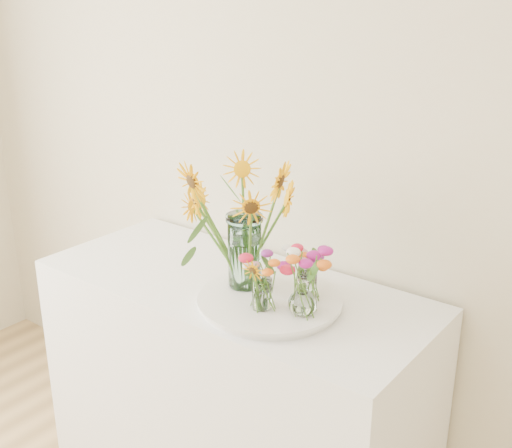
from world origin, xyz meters
The scene contains 10 objects.
counter centered at (-0.12, 1.93, 0.45)m, with size 1.40×0.60×0.90m, color white.
tray centered at (0.08, 1.87, 0.91)m, with size 0.44×0.44×0.03m, color white.
mason_jar centered at (-0.04, 1.89, 1.05)m, with size 0.11×0.11×0.25m, color #BBF2F3.
sunflower_bouquet centered at (-0.04, 1.89, 1.17)m, with size 0.73×0.73×0.49m, color #FFAD05, non-canonical shape.
small_vase_a centered at (0.10, 1.80, 0.98)m, with size 0.06×0.06×0.10m, color white.
wildflower_posy_a centered at (0.10, 1.80, 1.02)m, with size 0.20×0.20×0.19m, color orange, non-canonical shape.
small_vase_b centered at (0.22, 1.85, 0.99)m, with size 0.09×0.09×0.13m, color white, non-canonical shape.
wildflower_posy_b centered at (0.22, 1.85, 1.03)m, with size 0.20×0.20×0.22m, color orange, non-canonical shape.
small_vase_c centered at (0.18, 1.94, 0.98)m, with size 0.06×0.06×0.10m, color white.
wildflower_posy_c centered at (0.18, 1.94, 1.02)m, with size 0.19×0.19×0.19m, color orange, non-canonical shape.
Camera 1 is at (1.16, 0.40, 1.84)m, focal length 45.00 mm.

